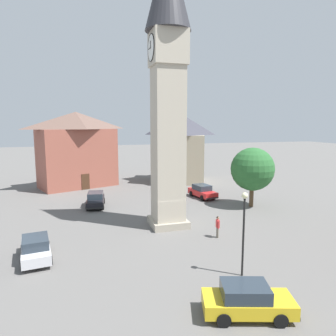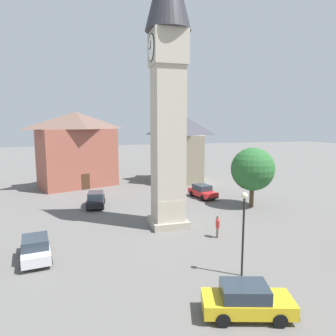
# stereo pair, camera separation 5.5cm
# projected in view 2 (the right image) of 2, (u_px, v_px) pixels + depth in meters

# --- Properties ---
(ground_plane) EXTENTS (200.00, 200.00, 0.00)m
(ground_plane) POSITION_uv_depth(u_px,v_px,m) (168.00, 225.00, 26.73)
(ground_plane) COLOR #605E5B
(clock_tower) EXTENTS (3.68, 3.68, 23.19)m
(clock_tower) POSITION_uv_depth(u_px,v_px,m) (168.00, 62.00, 24.77)
(clock_tower) COLOR #A59C89
(clock_tower) RESTS_ON ground
(car_blue_kerb) EXTENTS (4.30, 2.16, 1.53)m
(car_blue_kerb) POSITION_uv_depth(u_px,v_px,m) (96.00, 199.00, 32.69)
(car_blue_kerb) COLOR black
(car_blue_kerb) RESTS_ON ground
(car_silver_kerb) EXTENTS (4.35, 2.36, 1.53)m
(car_silver_kerb) POSITION_uv_depth(u_px,v_px,m) (203.00, 191.00, 36.61)
(car_silver_kerb) COLOR red
(car_silver_kerb) RESTS_ON ground
(car_red_corner) EXTENTS (2.82, 4.44, 1.53)m
(car_red_corner) POSITION_uv_depth(u_px,v_px,m) (247.00, 300.00, 14.10)
(car_red_corner) COLOR gold
(car_red_corner) RESTS_ON ground
(car_white_side) EXTENTS (4.33, 2.26, 1.53)m
(car_white_side) POSITION_uv_depth(u_px,v_px,m) (36.00, 248.00, 19.99)
(car_white_side) COLOR silver
(car_white_side) RESTS_ON ground
(pedestrian) EXTENTS (0.55, 0.28, 1.69)m
(pedestrian) POSITION_uv_depth(u_px,v_px,m) (218.00, 225.00, 23.77)
(pedestrian) COLOR #706656
(pedestrian) RESTS_ON ground
(tree) EXTENTS (4.51, 4.51, 6.26)m
(tree) POSITION_uv_depth(u_px,v_px,m) (253.00, 169.00, 32.26)
(tree) COLOR brown
(tree) RESTS_ON ground
(building_shop_left) EXTENTS (9.59, 9.64, 10.21)m
(building_shop_left) POSITION_uv_depth(u_px,v_px,m) (180.00, 147.00, 46.43)
(building_shop_left) COLOR tan
(building_shop_left) RESTS_ON ground
(building_corner_back) EXTENTS (8.68, 11.58, 10.28)m
(building_corner_back) POSITION_uv_depth(u_px,v_px,m) (77.00, 149.00, 42.49)
(building_corner_back) COLOR #995142
(building_corner_back) RESTS_ON ground
(lamp_post) EXTENTS (0.36, 0.36, 4.94)m
(lamp_post) POSITION_uv_depth(u_px,v_px,m) (244.00, 221.00, 17.48)
(lamp_post) COLOR black
(lamp_post) RESTS_ON ground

